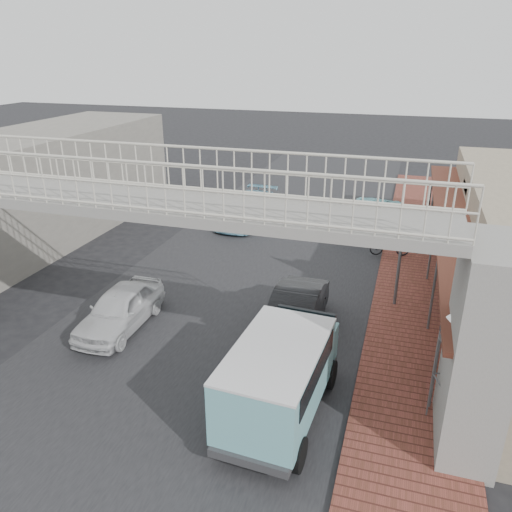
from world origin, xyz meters
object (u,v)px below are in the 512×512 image
Objects in this scene: angkot_van at (280,370)px; arrow_sign at (427,239)px; angkot_curb at (373,212)px; motorcycle_far at (420,224)px; angkot_far at (247,209)px; street_clock at (456,335)px; motorcycle_near at (390,246)px; white_hatchback at (120,309)px; dark_sedan at (295,312)px.

arrow_sign is (3.23, 6.68, 1.34)m from angkot_van.
arrow_sign is at bearing 67.65° from angkot_van.
motorcycle_far is at bearing 160.94° from angkot_curb.
angkot_far is 1.71× the size of street_clock.
angkot_curb is 1.78× the size of street_clock.
motorcycle_near is 3.38m from motorcycle_far.
motorcycle_far is (2.31, -1.05, -0.09)m from angkot_curb.
angkot_far is 8.02m from motorcycle_near.
angkot_curb reaches higher than white_hatchback.
motorcycle_far reaches higher than motorcycle_near.
dark_sedan is at bearing 148.83° from motorcycle_far.
angkot_van is at bearing -64.76° from angkot_far.
angkot_far is at bearing 56.11° from motorcycle_near.
angkot_van is at bearing -81.30° from dark_sedan.
angkot_van is 1.40× the size of arrow_sign.
angkot_curb is 9.49m from arrow_sign.
dark_sedan is at bearing 88.16° from angkot_curb.
angkot_van reaches higher than motorcycle_near.
white_hatchback is at bearing -164.81° from dark_sedan.
motorcycle_far is (8.74, 0.38, -0.09)m from angkot_far.
white_hatchback is at bearing 123.69° from motorcycle_near.
dark_sedan is at bearing 101.51° from angkot_van.
white_hatchback is at bearing 130.69° from motorcycle_far.
street_clock is at bearing -35.38° from dark_sedan.
white_hatchback is at bearing 149.08° from street_clock.
motorcycle_near is 0.59× the size of street_clock.
angkot_curb is 1.16× the size of angkot_van.
dark_sedan is 1.31× the size of arrow_sign.
angkot_van is at bearing 156.58° from motorcycle_near.
angkot_curb and angkot_far have the same top height.
angkot_van is at bearing -24.61° from white_hatchback.
motorcycle_near is at bearing 147.60° from motorcycle_far.
motorcycle_far is (1.21, 3.16, 0.08)m from motorcycle_near.
arrow_sign is at bearing 22.34° from white_hatchback.
motorcycle_far is 0.61× the size of street_clock.
street_clock is at bearing 16.45° from angkot_van.
angkot_far is at bearing 81.12° from motorcycle_far.
street_clock is (1.88, -10.56, 2.00)m from motorcycle_near.
angkot_van is (-0.88, -15.66, 0.65)m from angkot_curb.
angkot_van is 1.54× the size of street_clock.
white_hatchback is at bearing 67.11° from angkot_curb.
angkot_far is (0.56, 11.54, 0.06)m from white_hatchback.
dark_sedan reaches higher than motorcycle_far.
arrow_sign is (3.81, 2.56, 2.02)m from dark_sedan.
motorcycle_near is at bearing -16.33° from angkot_far.
street_clock is (2.98, -14.77, 1.82)m from angkot_curb.
angkot_curb is at bearing 83.38° from dark_sedan.
motorcycle_near is (7.52, -2.78, -0.18)m from angkot_far.
motorcycle_near is (1.98, 11.45, -0.83)m from angkot_van.
angkot_van is 14.97m from motorcycle_far.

